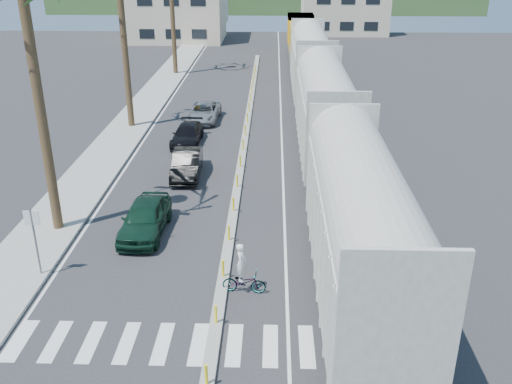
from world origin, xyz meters
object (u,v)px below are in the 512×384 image
street_sign (34,233)px  cyclist (243,277)px  car_second (187,164)px  car_lead (145,218)px

street_sign → cyclist: (8.14, -0.86, -1.32)m
car_second → cyclist: bearing=-74.4°
car_second → cyclist: size_ratio=2.15×
street_sign → car_lead: street_sign is taller
car_second → street_sign: bearing=-114.2°
cyclist → car_second: bearing=23.6°
street_sign → car_lead: (3.43, 3.79, -1.19)m
car_second → cyclist: cyclist is taller
car_lead → car_second: size_ratio=1.04×
street_sign → car_lead: 5.24m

